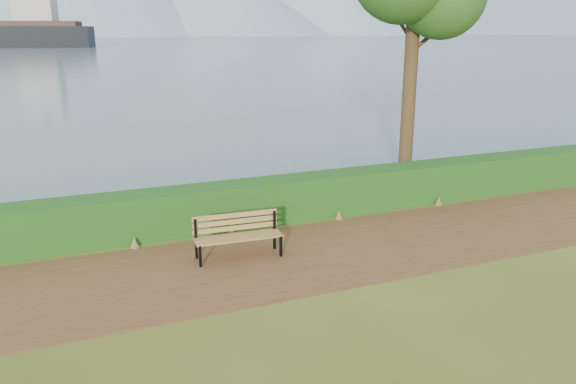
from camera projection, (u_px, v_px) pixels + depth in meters
name	position (u px, v px, depth m)	size (l,w,h in m)	color
ground	(315.00, 261.00, 11.10)	(140.00, 140.00, 0.00)	#475518
path	(308.00, 255.00, 11.37)	(40.00, 3.40, 0.01)	brown
hedge	(268.00, 201.00, 13.27)	(32.00, 0.85, 1.00)	#134413
water	(60.00, 40.00, 241.87)	(700.00, 510.00, 0.00)	#45606F
bench	(237.00, 233.00, 11.18)	(1.77, 0.62, 0.87)	black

